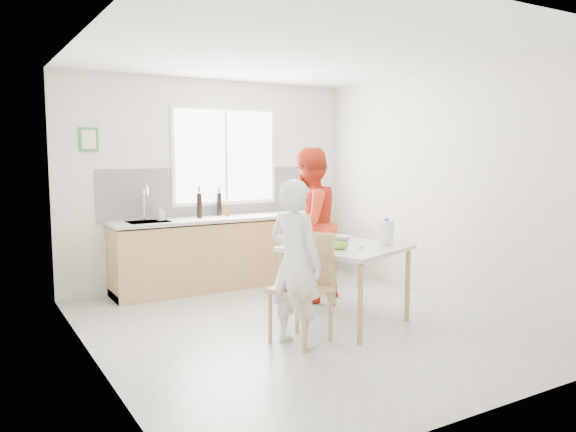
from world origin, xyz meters
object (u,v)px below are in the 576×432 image
Objects in this scene: person_red at (308,225)px; bowl_green at (339,246)px; wine_bottle_a at (199,205)px; wine_bottle_b at (219,204)px; chair_left at (306,282)px; milk_jug at (387,232)px; person_white at (295,263)px; chair_far at (303,261)px; bowl_white at (342,238)px; dining_table at (346,254)px.

person_red reaches higher than bowl_green.
bowl_green is at bearing -76.33° from wine_bottle_a.
wine_bottle_b reaches higher than bowl_green.
person_red is at bearing -67.04° from wine_bottle_b.
chair_left is at bearing -87.88° from wine_bottle_a.
person_white is at bearing 166.29° from milk_jug.
chair_left is at bearing 36.14° from person_red.
milk_jug is (1.03, 0.08, 0.39)m from chair_left.
wine_bottle_b is (0.34, 0.14, -0.01)m from wine_bottle_a.
person_red is at bearing -52.63° from wine_bottle_a.
person_red is (0.80, 1.21, 0.35)m from chair_left.
wine_bottle_b is (0.25, 2.52, 0.52)m from chair_left.
bowl_white is (0.15, -0.55, 0.33)m from chair_far.
wine_bottle_b reaches higher than chair_far.
person_red is 6.02× the size of wine_bottle_b.
wine_bottle_a is (-0.72, 2.15, 0.36)m from dining_table.
wine_bottle_a reaches higher than bowl_green.
person_white is 2.62m from wine_bottle_b.
person_white is 1.59m from person_red.
milk_jug reaches higher than chair_far.
milk_jug reaches higher than bowl_green.
dining_table is 1.48× the size of chair_far.
chair_left is 0.56× the size of person_red.
dining_table is at bearing 34.30° from bowl_green.
bowl_green is 0.58m from bowl_white.
milk_jug reaches higher than chair_left.
milk_jug is at bearing 74.25° from chair_left.
chair_far is (0.68, 1.12, -0.05)m from chair_left.
bowl_green is 0.96× the size of bowl_white.
chair_left is 0.66× the size of person_white.
chair_far is 4.77× the size of bowl_green.
milk_jug is (0.57, -0.04, 0.11)m from bowl_green.
wine_bottle_a is at bearing 95.75° from milk_jug.
milk_jug is (0.36, -1.04, 0.44)m from chair_far.
wine_bottle_b reaches higher than chair_left.
bowl_green is (-0.34, -1.09, -0.07)m from person_red.
person_red is 9.13× the size of bowl_white.
person_white is at bearing -90.00° from chair_left.
bowl_green is at bearing -94.54° from person_white.
wine_bottle_b is at bearing 87.56° from milk_jug.
person_white reaches higher than milk_jug.
dining_table is at bearing 90.00° from chair_left.
bowl_green is at bearing -122.34° from chair_far.
dining_table is at bearing -119.93° from bowl_white.
person_white is at bearing -145.24° from chair_far.
bowl_green is 0.76× the size of milk_jug.
chair_left reaches higher than dining_table.
milk_jug reaches higher than bowl_white.
person_white reaches higher than chair_left.
chair_far is 1.46m from person_white.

